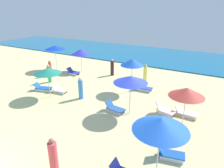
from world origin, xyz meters
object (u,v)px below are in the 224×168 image
object	(u,v)px
lounge_chair_0_0	(43,88)
lounge_chair_3_0	(73,72)
lounge_chair_5_0	(143,88)
beachgoer_4	(50,69)
umbrella_0	(47,71)
lounge_chair_6_1	(165,110)
umbrella_7	(161,124)
umbrella_2	(55,47)
umbrella_6	(187,92)
beachgoer_6	(81,89)
umbrella_3	(81,52)
lounge_chair_7_1	(169,153)
beachgoer_1	(145,74)
lounge_chair_4_0	(115,108)
beachgoer_7	(53,157)
umbrella_4	(131,79)
lounge_chair_0_1	(59,90)
umbrella_5	(132,62)
lounge_chair_6_0	(185,112)
beachgoer_0	(49,74)
beachgoer_2	(112,68)

from	to	relation	value
lounge_chair_0_0	lounge_chair_3_0	xyz separation A→B (m)	(-0.50, 4.53, 0.03)
lounge_chair_0_0	lounge_chair_5_0	bearing A→B (deg)	-78.23
beachgoer_4	umbrella_0	bearing A→B (deg)	111.68
lounge_chair_6_1	umbrella_7	distance (m)	5.49
umbrella_2	umbrella_6	xyz separation A→B (m)	(14.43, -4.78, -0.27)
beachgoer_4	beachgoer_6	xyz separation A→B (m)	(5.91, -2.74, 0.06)
umbrella_0	umbrella_3	bearing A→B (deg)	106.55
umbrella_3	lounge_chair_6_1	distance (m)	11.63
lounge_chair_5_0	beachgoer_6	world-z (taller)	beachgoer_6
umbrella_2	lounge_chair_5_0	distance (m)	10.70
lounge_chair_7_1	beachgoer_1	size ratio (longest dim) A/B	0.79
lounge_chair_4_0	beachgoer_7	bearing A→B (deg)	-169.89
lounge_chair_0_0	umbrella_4	xyz separation A→B (m)	(7.94, 0.06, 2.15)
lounge_chair_0_1	umbrella_5	world-z (taller)	umbrella_5
lounge_chair_7_1	lounge_chair_0_0	bearing A→B (deg)	63.96
beachgoer_1	beachgoer_7	xyz separation A→B (m)	(0.53, -12.04, -0.04)
beachgoer_7	beachgoer_6	bearing A→B (deg)	144.56
lounge_chair_6_0	umbrella_7	distance (m)	5.82
umbrella_5	beachgoer_6	distance (m)	4.52
umbrella_0	lounge_chair_6_0	bearing A→B (deg)	12.61
lounge_chair_3_0	umbrella_5	size ratio (longest dim) A/B	0.47
umbrella_0	lounge_chair_6_0	xyz separation A→B (m)	(9.71, 2.17, -1.87)
beachgoer_0	beachgoer_2	xyz separation A→B (m)	(4.02, 4.58, -0.01)
lounge_chair_4_0	beachgoer_4	xyz separation A→B (m)	(-9.12, 3.27, 0.50)
lounge_chair_0_0	beachgoer_0	world-z (taller)	beachgoer_0
lounge_chair_5_0	beachgoer_6	distance (m)	5.23
umbrella_3	lounge_chair_4_0	world-z (taller)	umbrella_3
beachgoer_0	umbrella_4	bearing A→B (deg)	170.78
lounge_chair_3_0	umbrella_7	size ratio (longest dim) A/B	0.50
beachgoer_6	lounge_chair_7_1	bearing A→B (deg)	102.07
lounge_chair_3_0	lounge_chair_4_0	xyz separation A→B (m)	(7.46, -4.73, -0.02)
beachgoer_7	umbrella_4	bearing A→B (deg)	109.60
umbrella_3	beachgoer_6	bearing A→B (deg)	-53.04
umbrella_3	umbrella_4	world-z (taller)	umbrella_4
umbrella_4	lounge_chair_5_0	bearing A→B (deg)	98.89
umbrella_2	umbrella_5	distance (m)	9.73
umbrella_7	beachgoer_2	distance (m)	13.04
beachgoer_7	umbrella_0	bearing A→B (deg)	162.47
umbrella_2	lounge_chair_3_0	size ratio (longest dim) A/B	2.05
umbrella_0	beachgoer_6	xyz separation A→B (m)	(2.26, 0.96, -1.31)
umbrella_4	lounge_chair_6_0	bearing A→B (deg)	24.30
umbrella_4	umbrella_5	bearing A→B (deg)	112.85
umbrella_6	lounge_chair_6_1	bearing A→B (deg)	146.31
beachgoer_2	umbrella_7	bearing A→B (deg)	-31.55
umbrella_5	lounge_chair_7_1	bearing A→B (deg)	-52.76
lounge_chair_4_0	umbrella_5	size ratio (longest dim) A/B	0.51
umbrella_0	lounge_chair_7_1	size ratio (longest dim) A/B	1.69
lounge_chair_4_0	lounge_chair_0_0	bearing A→B (deg)	95.49
beachgoer_2	beachgoer_6	bearing A→B (deg)	-63.26
lounge_chair_6_1	beachgoer_2	xyz separation A→B (m)	(-6.88, 5.23, 0.49)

